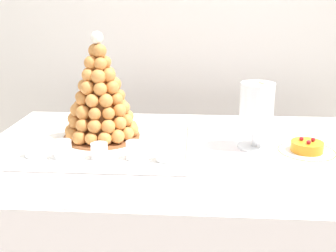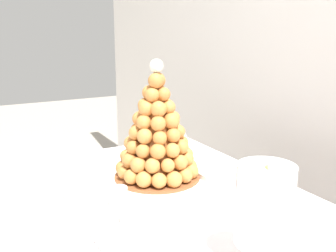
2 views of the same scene
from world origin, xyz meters
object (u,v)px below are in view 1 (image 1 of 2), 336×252
at_px(dessert_cup_mid_left, 63,150).
at_px(dessert_cup_right, 164,153).
at_px(croquembouche, 100,98).
at_px(macaron_goblet, 256,108).
at_px(creme_brulee_ramekin, 39,145).
at_px(dessert_cup_centre, 99,151).
at_px(serving_tray, 106,147).
at_px(fruit_tart_plate, 307,149).
at_px(dessert_cup_mid_right, 134,151).
at_px(dessert_cup_left, 32,150).
at_px(wine_glass, 95,104).

relative_size(dessert_cup_mid_left, dessert_cup_right, 1.07).
xyz_separation_m(dessert_cup_mid_left, dessert_cup_right, (0.32, -0.00, -0.00)).
height_order(croquembouche, macaron_goblet, croquembouche).
distance_m(dessert_cup_mid_left, dessert_cup_right, 0.32).
height_order(croquembouche, creme_brulee_ramekin, croquembouche).
bearing_deg(dessert_cup_right, creme_brulee_ramekin, 170.56).
distance_m(dessert_cup_centre, dessert_cup_right, 0.21).
bearing_deg(serving_tray, croquembouche, 110.53).
relative_size(croquembouche, fruit_tart_plate, 1.96).
xyz_separation_m(croquembouche, dessert_cup_mid_left, (-0.08, -0.20, -0.12)).
bearing_deg(dessert_cup_mid_right, croquembouche, 127.39).
xyz_separation_m(dessert_cup_right, creme_brulee_ramekin, (-0.43, 0.07, -0.01)).
relative_size(serving_tray, dessert_cup_left, 12.02).
bearing_deg(fruit_tart_plate, dessert_cup_mid_left, -171.83).
distance_m(dessert_cup_centre, creme_brulee_ramekin, 0.23).
bearing_deg(dessert_cup_left, creme_brulee_ramekin, 92.76).
height_order(dessert_cup_centre, dessert_cup_right, dessert_cup_right).
relative_size(dessert_cup_right, wine_glass, 0.35).
xyz_separation_m(dessert_cup_left, dessert_cup_centre, (0.22, -0.01, 0.00)).
bearing_deg(croquembouche, creme_brulee_ramekin, -145.30).
distance_m(serving_tray, dessert_cup_mid_left, 0.16).
bearing_deg(dessert_cup_mid_left, wine_glass, 82.88).
xyz_separation_m(dessert_cup_mid_left, fruit_tart_plate, (0.79, 0.11, -0.02)).
distance_m(macaron_goblet, fruit_tart_plate, 0.21).
distance_m(croquembouche, dessert_cup_mid_right, 0.27).
xyz_separation_m(dessert_cup_mid_right, fruit_tart_plate, (0.56, 0.11, -0.02)).
height_order(croquembouche, dessert_cup_right, croquembouche).
height_order(dessert_cup_mid_left, dessert_cup_mid_right, dessert_cup_mid_right).
distance_m(dessert_cup_left, macaron_goblet, 0.75).
relative_size(croquembouche, wine_glass, 2.49).
relative_size(dessert_cup_centre, dessert_cup_right, 1.01).
relative_size(dessert_cup_left, creme_brulee_ramekin, 0.50).
bearing_deg(dessert_cup_left, macaron_goblet, 11.46).
bearing_deg(dessert_cup_centre, macaron_goblet, 16.75).
relative_size(dessert_cup_mid_right, dessert_cup_right, 1.07).
bearing_deg(croquembouche, wine_glass, 115.30).
bearing_deg(dessert_cup_left, serving_tray, 24.74).
bearing_deg(dessert_cup_mid_left, creme_brulee_ramekin, 147.07).
xyz_separation_m(dessert_cup_mid_left, wine_glass, (0.04, 0.29, 0.07)).
distance_m(fruit_tart_plate, wine_glass, 0.78).
height_order(creme_brulee_ramekin, wine_glass, wine_glass).
relative_size(serving_tray, dessert_cup_mid_left, 10.14).
bearing_deg(serving_tray, dessert_cup_left, -155.26).
height_order(dessert_cup_right, macaron_goblet, macaron_goblet).
bearing_deg(croquembouche, serving_tray, -69.47).
height_order(croquembouche, wine_glass, croquembouche).
bearing_deg(dessert_cup_left, croquembouche, 46.23).
bearing_deg(dessert_cup_right, wine_glass, 134.37).
bearing_deg(creme_brulee_ramekin, wine_glass, 57.57).
bearing_deg(wine_glass, macaron_goblet, -13.17).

